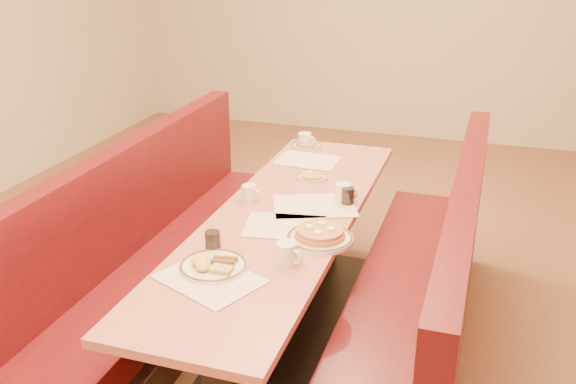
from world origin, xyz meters
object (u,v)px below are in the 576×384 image
(booth_left, at_px, (162,260))
(soda_tumbler_near, at_px, (213,242))
(coffee_mug_c, at_px, (344,192))
(eggs_plate, at_px, (212,265))
(booth_right, at_px, (421,304))
(coffee_mug_b, at_px, (250,192))
(soda_tumbler_mid, at_px, (348,196))
(diner_table, at_px, (284,279))
(coffee_mug_d, at_px, (305,140))
(pancake_plate, at_px, (320,236))
(coffee_mug_a, at_px, (287,253))

(booth_left, xyz_separation_m, soda_tumbler_near, (0.55, -0.48, 0.44))
(coffee_mug_c, bearing_deg, eggs_plate, -112.31)
(booth_right, height_order, coffee_mug_c, booth_right)
(coffee_mug_b, bearing_deg, eggs_plate, -64.60)
(booth_left, bearing_deg, coffee_mug_b, 14.90)
(soda_tumbler_mid, bearing_deg, diner_table, -139.05)
(eggs_plate, bearing_deg, coffee_mug_d, 93.40)
(diner_table, height_order, coffee_mug_b, coffee_mug_b)
(booth_right, bearing_deg, coffee_mug_b, 172.29)
(coffee_mug_c, relative_size, coffee_mug_d, 0.99)
(coffee_mug_b, bearing_deg, soda_tumbler_mid, 28.21)
(booth_left, distance_m, coffee_mug_c, 1.11)
(booth_left, height_order, soda_tumbler_mid, booth_left)
(diner_table, distance_m, coffee_mug_b, 0.50)
(diner_table, height_order, coffee_mug_d, coffee_mug_d)
(booth_left, height_order, soda_tumbler_near, booth_left)
(coffee_mug_c, height_order, soda_tumbler_near, soda_tumbler_near)
(pancake_plate, xyz_separation_m, coffee_mug_c, (-0.01, 0.51, 0.02))
(eggs_plate, bearing_deg, coffee_mug_b, 99.34)
(coffee_mug_c, bearing_deg, booth_right, -31.47)
(soda_tumbler_near, bearing_deg, pancake_plate, 30.48)
(coffee_mug_a, relative_size, soda_tumbler_near, 1.35)
(booth_right, distance_m, coffee_mug_c, 0.71)
(eggs_plate, bearing_deg, soda_tumbler_mid, 65.80)
(booth_left, distance_m, pancake_plate, 1.09)
(coffee_mug_a, xyz_separation_m, soda_tumbler_near, (-0.36, 0.01, -0.00))
(diner_table, relative_size, booth_right, 1.00)
(pancake_plate, distance_m, soda_tumbler_near, 0.51)
(coffee_mug_a, bearing_deg, booth_left, 171.67)
(coffee_mug_c, relative_size, soda_tumbler_near, 1.30)
(diner_table, height_order, booth_right, booth_right)
(soda_tumbler_mid, bearing_deg, eggs_plate, -114.20)
(pancake_plate, bearing_deg, coffee_mug_d, 109.65)
(coffee_mug_a, relative_size, coffee_mug_d, 1.03)
(booth_right, xyz_separation_m, eggs_plate, (-0.85, -0.63, 0.41))
(soda_tumbler_mid, bearing_deg, soda_tumbler_near, -122.55)
(coffee_mug_c, bearing_deg, soda_tumbler_mid, -55.51)
(pancake_plate, xyz_separation_m, coffee_mug_a, (-0.08, -0.27, 0.03))
(coffee_mug_a, relative_size, soda_tumbler_mid, 1.39)
(booth_left, relative_size, soda_tumbler_mid, 26.57)
(pancake_plate, distance_m, eggs_plate, 0.55)
(pancake_plate, height_order, coffee_mug_c, coffee_mug_c)
(coffee_mug_b, distance_m, coffee_mug_d, 0.97)
(pancake_plate, bearing_deg, soda_tumbler_mid, 86.99)
(coffee_mug_a, distance_m, coffee_mug_d, 1.64)
(coffee_mug_b, height_order, coffee_mug_c, coffee_mug_c)
(booth_right, bearing_deg, coffee_mug_d, 130.77)
(soda_tumbler_near, bearing_deg, diner_table, 69.39)
(coffee_mug_a, distance_m, soda_tumbler_near, 0.36)
(coffee_mug_a, bearing_deg, booth_right, 61.30)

